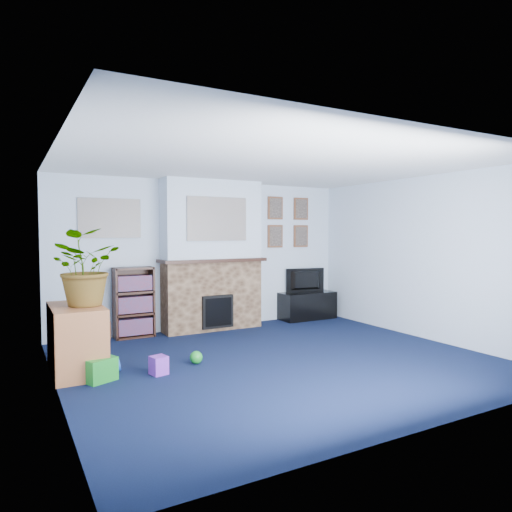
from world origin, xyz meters
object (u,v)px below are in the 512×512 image
bookshelf (134,304)px  sideboard (77,341)px  television (307,280)px  tv_stand (307,306)px

bookshelf → sideboard: (-0.99, -1.42, -0.15)m
television → bookshelf: (-3.11, 0.06, -0.20)m
tv_stand → sideboard: size_ratio=1.06×
tv_stand → sideboard: sideboard is taller
television → sideboard: television is taller
television → sideboard: (-4.10, -1.36, -0.35)m
sideboard → television: bearing=18.4°
television → tv_stand: bearing=100.5°
tv_stand → sideboard: (-4.10, -1.34, 0.12)m
television → sideboard: 4.34m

